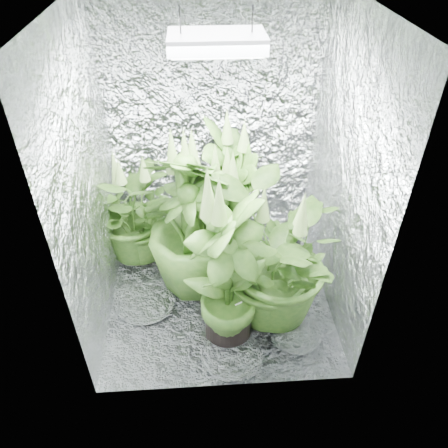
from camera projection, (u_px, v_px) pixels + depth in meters
name	position (u px, v px, depth m)	size (l,w,h in m)	color
ground	(219.00, 291.00, 3.34)	(1.60, 1.60, 0.00)	white
walls	(218.00, 180.00, 2.73)	(1.62, 1.62, 2.00)	white
ceiling	(216.00, 5.00, 2.12)	(1.60, 1.60, 0.01)	white
grow_lamp	(217.00, 42.00, 2.23)	(0.50, 0.30, 0.22)	gray
plant_a	(135.00, 213.00, 3.41)	(0.98, 0.98, 0.93)	black
plant_b	(228.00, 193.00, 3.38)	(0.81, 0.81, 1.24)	black
plant_c	(226.00, 219.00, 3.20)	(0.70, 0.70, 1.13)	black
plant_d	(192.00, 224.00, 3.05)	(0.83, 0.83, 1.26)	black
plant_e	(276.00, 263.00, 2.82)	(1.01, 1.01, 1.10)	black
plant_f	(229.00, 273.00, 2.66)	(0.81, 0.81, 1.26)	black
circulation_fan	(292.00, 243.00, 3.59)	(0.17, 0.26, 0.31)	black
plant_label	(239.00, 308.00, 2.82)	(0.05, 0.01, 0.08)	white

